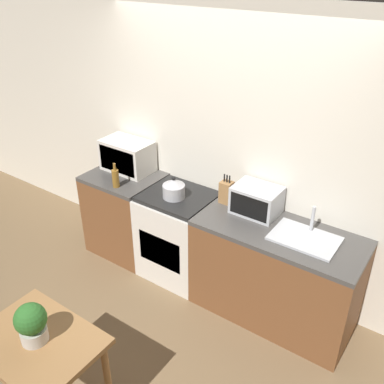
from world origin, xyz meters
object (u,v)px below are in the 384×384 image
(stove_range, at_px, (179,235))
(toaster_oven, at_px, (256,200))
(bottle, at_px, (116,178))
(kettle, at_px, (174,188))
(microwave, at_px, (127,156))
(dining_table, at_px, (40,352))

(stove_range, bearing_deg, toaster_oven, 10.82)
(bottle, xyz_separation_m, toaster_oven, (1.32, 0.35, 0.03))
(stove_range, height_order, kettle, kettle)
(stove_range, xyz_separation_m, toaster_oven, (0.74, 0.14, 0.58))
(microwave, bearing_deg, stove_range, -9.80)
(microwave, height_order, dining_table, microwave)
(microwave, relative_size, bottle, 2.12)
(stove_range, xyz_separation_m, kettle, (-0.01, -0.05, 0.54))
(stove_range, xyz_separation_m, microwave, (-0.74, 0.13, 0.61))
(microwave, distance_m, toaster_oven, 1.48)
(bottle, xyz_separation_m, dining_table, (0.78, -1.56, -0.38))
(stove_range, distance_m, microwave, 0.97)
(bottle, relative_size, toaster_oven, 0.62)
(microwave, bearing_deg, bottle, -65.64)
(microwave, xyz_separation_m, toaster_oven, (1.48, 0.01, -0.04))
(toaster_oven, distance_m, dining_table, 2.03)
(microwave, bearing_deg, kettle, -13.87)
(toaster_oven, relative_size, dining_table, 0.49)
(stove_range, relative_size, toaster_oven, 2.28)
(stove_range, height_order, dining_table, stove_range)
(bottle, relative_size, dining_table, 0.30)
(microwave, distance_m, bottle, 0.38)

